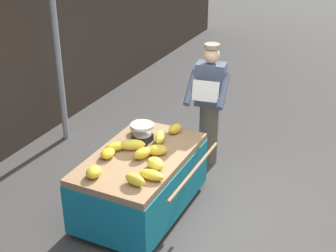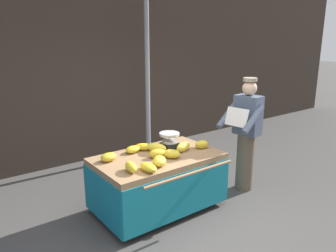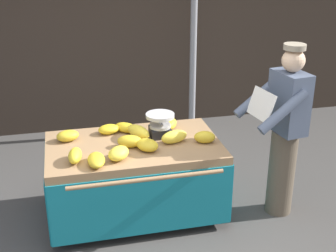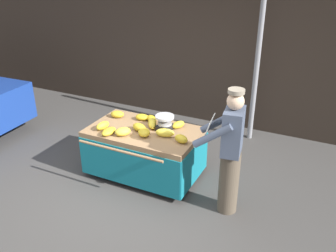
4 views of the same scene
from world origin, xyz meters
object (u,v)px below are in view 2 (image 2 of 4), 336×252
(banana_bunch_4, at_px, (143,147))
(banana_bunch_7, at_px, (156,147))
(banana_cart, at_px, (158,171))
(banana_bunch_1, at_px, (108,157))
(banana_bunch_6, at_px, (171,141))
(banana_bunch_11, at_px, (133,149))
(banana_bunch_10, at_px, (202,144))
(banana_bunch_8, at_px, (148,167))
(street_pole, at_px, (147,76))
(banana_bunch_0, at_px, (172,154))
(banana_bunch_9, at_px, (157,153))
(weighing_scale, at_px, (169,141))
(vendor_person, at_px, (246,135))
(banana_bunch_2, at_px, (183,147))
(banana_bunch_5, at_px, (131,167))
(banana_bunch_3, at_px, (159,161))

(banana_bunch_4, distance_m, banana_bunch_7, 0.20)
(banana_cart, relative_size, banana_bunch_1, 7.71)
(banana_bunch_6, distance_m, banana_bunch_11, 0.63)
(banana_bunch_10, bearing_deg, banana_cart, 169.07)
(banana_cart, bearing_deg, banana_bunch_8, -137.53)
(banana_bunch_8, bearing_deg, street_pole, 56.41)
(banana_bunch_0, distance_m, banana_bunch_9, 0.18)
(banana_bunch_6, bearing_deg, weighing_scale, -131.74)
(street_pole, xyz_separation_m, vendor_person, (0.25, -2.24, -0.69))
(banana_bunch_9, distance_m, banana_bunch_11, 0.39)
(banana_bunch_2, distance_m, vendor_person, 1.05)
(banana_bunch_11, bearing_deg, banana_bunch_9, -66.40)
(banana_bunch_9, bearing_deg, banana_bunch_10, -5.75)
(vendor_person, bearing_deg, banana_bunch_9, 170.84)
(street_pole, height_order, banana_bunch_2, street_pole)
(banana_bunch_6, bearing_deg, banana_cart, -146.60)
(banana_cart, bearing_deg, banana_bunch_7, 61.80)
(street_pole, bearing_deg, vendor_person, -83.52)
(banana_bunch_4, xyz_separation_m, banana_bunch_5, (-0.53, -0.55, 0.01))
(banana_bunch_6, height_order, banana_bunch_9, banana_bunch_9)
(banana_bunch_3, xyz_separation_m, banana_bunch_9, (0.14, 0.23, -0.00))
(street_pole, bearing_deg, banana_bunch_6, -113.30)
(street_pole, relative_size, banana_bunch_9, 13.26)
(banana_bunch_2, relative_size, banana_bunch_10, 1.33)
(banana_bunch_0, bearing_deg, banana_bunch_6, 54.04)
(banana_cart, height_order, banana_bunch_5, banana_bunch_5)
(banana_cart, relative_size, banana_bunch_4, 6.79)
(vendor_person, bearing_deg, banana_cart, 168.31)
(banana_bunch_0, distance_m, banana_bunch_10, 0.57)
(banana_bunch_1, distance_m, banana_bunch_9, 0.62)
(weighing_scale, bearing_deg, vendor_person, -20.27)
(banana_bunch_8, distance_m, banana_bunch_9, 0.45)
(banana_bunch_0, xyz_separation_m, banana_bunch_8, (-0.48, -0.18, -0.01))
(street_pole, xyz_separation_m, banana_bunch_8, (-1.53, -2.30, -0.75))
(street_pole, relative_size, banana_bunch_8, 11.37)
(banana_cart, bearing_deg, banana_bunch_4, 95.53)
(banana_bunch_4, bearing_deg, banana_bunch_11, -179.99)
(banana_bunch_11, bearing_deg, banana_bunch_3, -88.02)
(street_pole, bearing_deg, banana_bunch_2, -110.81)
(banana_bunch_2, height_order, banana_bunch_6, banana_bunch_2)
(banana_cart, xyz_separation_m, banana_bunch_8, (-0.38, -0.35, 0.26))
(banana_bunch_3, bearing_deg, weighing_scale, 41.41)
(street_pole, height_order, weighing_scale, street_pole)
(banana_bunch_6, bearing_deg, vendor_person, -30.40)
(banana_cart, relative_size, vendor_person, 0.97)
(banana_bunch_8, bearing_deg, banana_bunch_3, 16.98)
(banana_bunch_9, bearing_deg, banana_cart, 52.06)
(weighing_scale, distance_m, banana_bunch_7, 0.22)
(banana_bunch_7, bearing_deg, banana_bunch_6, 22.53)
(banana_bunch_10, relative_size, banana_bunch_11, 0.96)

